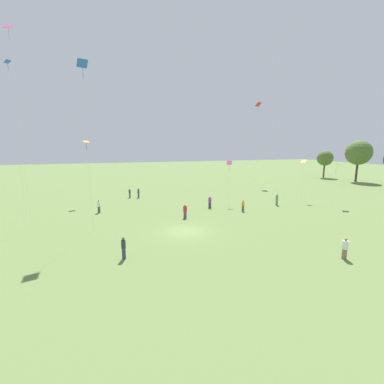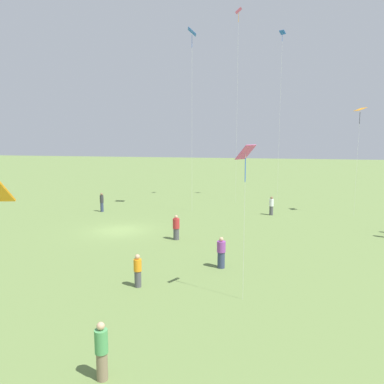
{
  "view_description": "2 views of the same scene",
  "coord_description": "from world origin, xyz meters",
  "px_view_note": "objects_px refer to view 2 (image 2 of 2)",
  "views": [
    {
      "loc": [
        25.67,
        -7.56,
        9.2
      ],
      "look_at": [
        -3.53,
        1.94,
        3.64
      ],
      "focal_mm": 24.0,
      "sensor_mm": 36.0,
      "label": 1
    },
    {
      "loc": [
        -12.56,
        26.45,
        7.07
      ],
      "look_at": [
        -7.42,
        6.1,
        4.14
      ],
      "focal_mm": 35.0,
      "sensor_mm": 36.0,
      "label": 2
    }
  ],
  "objects_px": {
    "kite_0": "(246,157)",
    "kite_5": "(282,51)",
    "person_4": "(271,206)",
    "person_6": "(102,351)",
    "kite_4": "(360,114)",
    "kite_7": "(238,27)",
    "person_8": "(138,271)",
    "person_3": "(102,202)",
    "person_9": "(176,228)",
    "person_0": "(221,253)",
    "kite_9": "(192,41)"
  },
  "relations": [
    {
      "from": "person_8",
      "to": "person_9",
      "type": "bearing_deg",
      "value": -84.95
    },
    {
      "from": "kite_7",
      "to": "person_6",
      "type": "bearing_deg",
      "value": 49.61
    },
    {
      "from": "person_0",
      "to": "kite_4",
      "type": "height_order",
      "value": "kite_4"
    },
    {
      "from": "person_4",
      "to": "kite_0",
      "type": "distance_m",
      "value": 20.38
    },
    {
      "from": "kite_0",
      "to": "kite_7",
      "type": "relative_size",
      "value": 0.32
    },
    {
      "from": "person_6",
      "to": "person_4",
      "type": "bearing_deg",
      "value": 158.49
    },
    {
      "from": "person_3",
      "to": "person_4",
      "type": "bearing_deg",
      "value": -109.98
    },
    {
      "from": "person_0",
      "to": "kite_0",
      "type": "xyz_separation_m",
      "value": [
        -1.65,
        3.87,
        5.48
      ]
    },
    {
      "from": "person_0",
      "to": "person_3",
      "type": "relative_size",
      "value": 0.94
    },
    {
      "from": "person_4",
      "to": "kite_7",
      "type": "xyz_separation_m",
      "value": [
        4.35,
        -7.23,
        18.38
      ]
    },
    {
      "from": "kite_4",
      "to": "kite_9",
      "type": "height_order",
      "value": "kite_9"
    },
    {
      "from": "person_0",
      "to": "person_6",
      "type": "bearing_deg",
      "value": 100.47
    },
    {
      "from": "person_6",
      "to": "kite_4",
      "type": "distance_m",
      "value": 31.32
    },
    {
      "from": "person_9",
      "to": "kite_7",
      "type": "bearing_deg",
      "value": 73.63
    },
    {
      "from": "person_0",
      "to": "person_4",
      "type": "distance_m",
      "value": 15.9
    },
    {
      "from": "person_0",
      "to": "person_3",
      "type": "height_order",
      "value": "person_3"
    },
    {
      "from": "kite_0",
      "to": "kite_9",
      "type": "relative_size",
      "value": 0.39
    },
    {
      "from": "person_9",
      "to": "kite_7",
      "type": "relative_size",
      "value": 0.08
    },
    {
      "from": "person_6",
      "to": "person_8",
      "type": "xyz_separation_m",
      "value": [
        1.7,
        -6.88,
        -0.09
      ]
    },
    {
      "from": "person_4",
      "to": "person_8",
      "type": "relative_size",
      "value": 1.09
    },
    {
      "from": "kite_7",
      "to": "kite_0",
      "type": "bearing_deg",
      "value": 57.03
    },
    {
      "from": "person_4",
      "to": "kite_5",
      "type": "bearing_deg",
      "value": -38.2
    },
    {
      "from": "person_8",
      "to": "kite_5",
      "type": "relative_size",
      "value": 0.09
    },
    {
      "from": "person_4",
      "to": "person_9",
      "type": "distance_m",
      "value": 12.35
    },
    {
      "from": "kite_5",
      "to": "kite_7",
      "type": "xyz_separation_m",
      "value": [
        4.68,
        1.75,
        2.4
      ]
    },
    {
      "from": "person_3",
      "to": "kite_0",
      "type": "bearing_deg",
      "value": -165.57
    },
    {
      "from": "kite_0",
      "to": "person_6",
      "type": "bearing_deg",
      "value": 43.18
    },
    {
      "from": "person_0",
      "to": "person_8",
      "type": "xyz_separation_m",
      "value": [
        3.45,
        3.68,
        -0.05
      ]
    },
    {
      "from": "kite_4",
      "to": "kite_5",
      "type": "xyz_separation_m",
      "value": [
        7.23,
        -7.42,
        7.44
      ]
    },
    {
      "from": "person_0",
      "to": "kite_9",
      "type": "relative_size",
      "value": 0.1
    },
    {
      "from": "person_9",
      "to": "kite_5",
      "type": "bearing_deg",
      "value": 61.16
    },
    {
      "from": "person_0",
      "to": "kite_0",
      "type": "distance_m",
      "value": 6.91
    },
    {
      "from": "kite_7",
      "to": "kite_9",
      "type": "height_order",
      "value": "kite_7"
    },
    {
      "from": "kite_0",
      "to": "kite_5",
      "type": "relative_size",
      "value": 0.36
    },
    {
      "from": "person_4",
      "to": "person_6",
      "type": "xyz_separation_m",
      "value": [
        3.84,
        26.33,
        0.02
      ]
    },
    {
      "from": "person_0",
      "to": "person_6",
      "type": "distance_m",
      "value": 10.71
    },
    {
      "from": "person_8",
      "to": "kite_0",
      "type": "height_order",
      "value": "kite_0"
    },
    {
      "from": "person_3",
      "to": "kite_7",
      "type": "bearing_deg",
      "value": -79.6
    },
    {
      "from": "kite_4",
      "to": "kite_7",
      "type": "bearing_deg",
      "value": -98.29
    },
    {
      "from": "kite_5",
      "to": "person_6",
      "type": "bearing_deg",
      "value": 156.76
    },
    {
      "from": "person_3",
      "to": "kite_4",
      "type": "distance_m",
      "value": 25.69
    },
    {
      "from": "kite_5",
      "to": "person_4",
      "type": "bearing_deg",
      "value": 161.41
    },
    {
      "from": "person_6",
      "to": "person_9",
      "type": "bearing_deg",
      "value": 175.41
    },
    {
      "from": "person_4",
      "to": "kite_7",
      "type": "height_order",
      "value": "kite_7"
    },
    {
      "from": "kite_0",
      "to": "kite_4",
      "type": "xyz_separation_m",
      "value": [
        -8.0,
        -21.2,
        3.08
      ]
    },
    {
      "from": "kite_0",
      "to": "kite_7",
      "type": "bearing_deg",
      "value": -101.6
    },
    {
      "from": "person_4",
      "to": "kite_4",
      "type": "height_order",
      "value": "kite_4"
    },
    {
      "from": "person_3",
      "to": "kite_7",
      "type": "height_order",
      "value": "kite_7"
    },
    {
      "from": "person_6",
      "to": "kite_9",
      "type": "relative_size",
      "value": 0.1
    },
    {
      "from": "person_3",
      "to": "person_4",
      "type": "relative_size",
      "value": 1.06
    }
  ]
}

